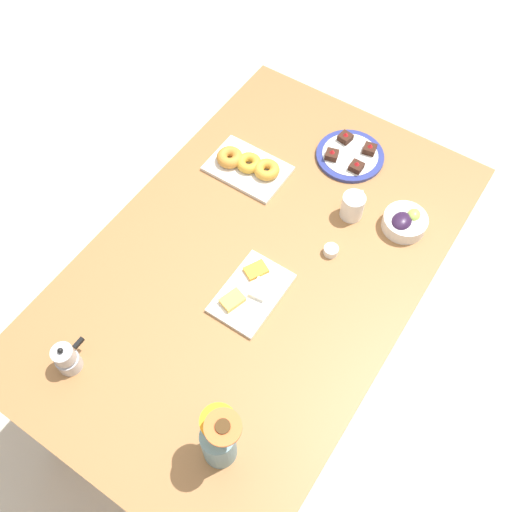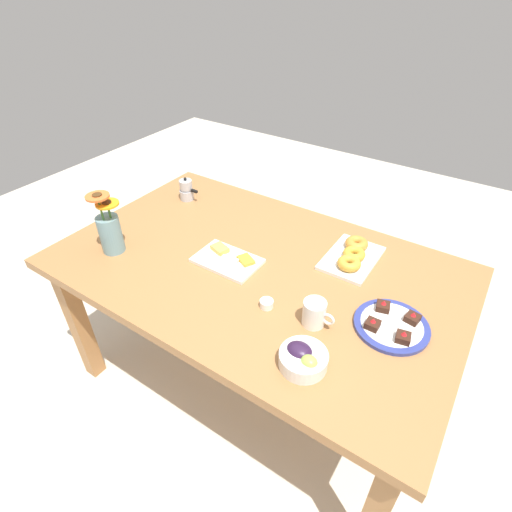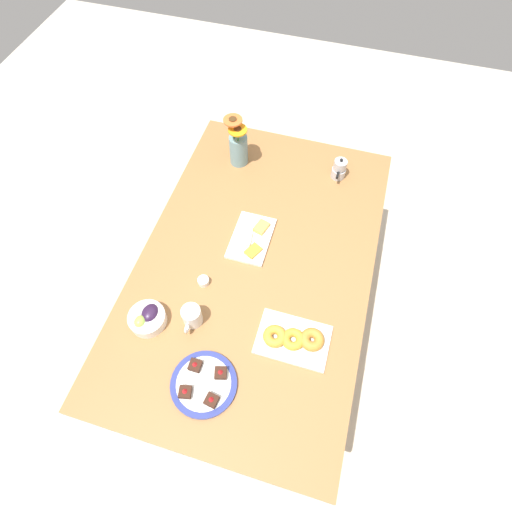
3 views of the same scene
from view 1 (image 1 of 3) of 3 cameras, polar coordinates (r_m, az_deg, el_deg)
The scene contains 10 objects.
ground_plane at distance 2.50m, azimuth 0.00°, elevation -9.38°, with size 6.00×6.00×0.00m, color beige.
dining_table at distance 1.91m, azimuth 0.00°, elevation -1.96°, with size 1.60×1.00×0.74m.
coffee_mug at distance 1.93m, azimuth 9.66°, elevation 4.99°, with size 0.11×0.08×0.09m.
grape_bowl at distance 1.95m, azimuth 14.63°, elevation 3.32°, with size 0.15×0.15×0.07m.
cheese_platter at distance 1.78m, azimuth -0.52°, elevation -3.62°, with size 0.26×0.17×0.03m.
croissant_platter at distance 2.05m, azimuth -0.84°, elevation 9.04°, with size 0.19×0.28×0.05m.
jam_cup_honey at distance 1.86m, azimuth 7.51°, elevation 0.57°, with size 0.05×0.05×0.03m.
dessert_plate at distance 2.12m, azimuth 9.39°, elevation 9.92°, with size 0.25×0.25×0.05m.
flower_vase at distance 1.53m, azimuth -3.71°, elevation -18.11°, with size 0.11×0.12×0.27m.
moka_pot at distance 1.73m, azimuth -18.40°, elevation -9.73°, with size 0.11×0.07×0.12m.
Camera 1 is at (-0.79, -0.52, 2.32)m, focal length 40.00 mm.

